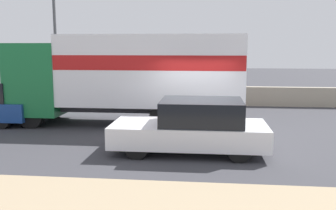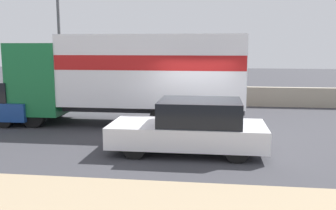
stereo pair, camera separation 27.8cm
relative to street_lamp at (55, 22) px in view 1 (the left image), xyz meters
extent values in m
plane|color=#38383D|center=(6.82, -6.52, -3.99)|extent=(80.00, 80.00, 0.00)
cube|color=#A39984|center=(6.82, 1.10, -3.53)|extent=(60.00, 0.35, 0.93)
cylinder|color=#4C4C51|center=(0.00, 0.00, -0.67)|extent=(0.14, 0.14, 6.64)
cube|color=#196B38|center=(1.02, -3.88, -2.30)|extent=(1.87, 2.46, 2.58)
cube|color=black|center=(0.10, -3.88, -1.79)|extent=(0.06, 2.09, 1.14)
cube|color=#2D2D33|center=(5.21, -3.88, -3.33)|extent=(6.51, 1.31, 0.25)
cube|color=white|center=(5.21, -3.88, -1.96)|extent=(6.51, 2.39, 2.49)
cube|color=red|center=(5.21, -3.88, -1.66)|extent=(6.48, 2.41, 0.50)
cylinder|color=black|center=(1.02, -4.90, -3.55)|extent=(0.89, 0.28, 0.89)
cylinder|color=black|center=(1.02, -2.85, -3.55)|extent=(0.89, 0.28, 0.89)
cylinder|color=black|center=(7.00, -4.90, -3.55)|extent=(0.89, 0.28, 0.89)
cylinder|color=black|center=(7.00, -2.85, -3.55)|extent=(0.89, 0.28, 0.89)
cylinder|color=black|center=(5.70, -4.90, -3.55)|extent=(0.89, 0.28, 0.89)
cylinder|color=black|center=(5.70, -2.85, -3.55)|extent=(0.89, 0.28, 0.89)
cube|color=silver|center=(6.73, -7.36, -3.48)|extent=(4.19, 1.86, 0.57)
cube|color=black|center=(7.07, -7.36, -2.87)|extent=(2.18, 1.71, 0.65)
cylinder|color=black|center=(5.43, -8.17, -3.69)|extent=(0.60, 0.20, 0.60)
cylinder|color=black|center=(5.43, -6.55, -3.69)|extent=(0.60, 0.20, 0.60)
cylinder|color=black|center=(8.03, -8.17, -3.69)|extent=(0.60, 0.20, 0.60)
cylinder|color=black|center=(8.03, -6.55, -3.69)|extent=(0.60, 0.20, 0.60)
cylinder|color=black|center=(0.04, -5.12, -3.69)|extent=(0.60, 0.20, 0.60)
cylinder|color=black|center=(0.04, -3.47, -3.69)|extent=(0.60, 0.20, 0.60)
camera|label=1|loc=(7.21, -17.33, -1.13)|focal=40.00mm
camera|label=2|loc=(7.49, -17.30, -1.13)|focal=40.00mm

